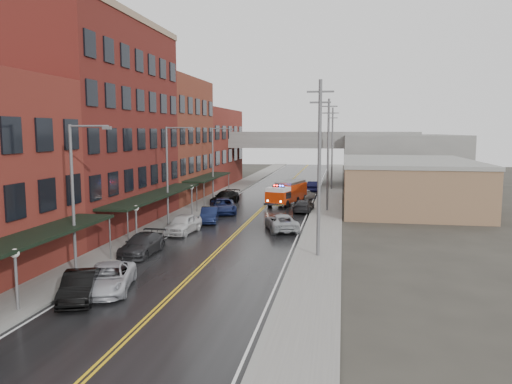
{
  "coord_description": "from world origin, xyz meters",
  "views": [
    {
      "loc": [
        8.74,
        -18.66,
        8.62
      ],
      "look_at": [
        0.88,
        26.53,
        3.0
      ],
      "focal_mm": 35.0,
      "sensor_mm": 36.0,
      "label": 1
    }
  ],
  "objects": [
    {
      "name": "brick_building_far",
      "position": [
        -13.3,
        58.0,
        6.0
      ],
      "size": [
        9.0,
        20.0,
        12.0
      ],
      "primitive_type": "cube",
      "color": "maroon",
      "rests_on": "ground"
    },
    {
      "name": "parked_car_left_5",
      "position": [
        -3.6,
        26.46,
        0.72
      ],
      "size": [
        2.27,
        4.54,
        1.43
      ],
      "primitive_type": "imported",
      "rotation": [
        0.0,
        0.0,
        0.18
      ],
      "color": "black",
      "rests_on": "ground"
    },
    {
      "name": "parked_car_right_0",
      "position": [
        3.6,
        23.8,
        0.73
      ],
      "size": [
        3.84,
        5.7,
        1.45
      ],
      "primitive_type": "imported",
      "rotation": [
        0.0,
        0.0,
        3.44
      ],
      "color": "#96999D",
      "rests_on": "ground"
    },
    {
      "name": "brick_building_b",
      "position": [
        -13.3,
        23.0,
        9.0
      ],
      "size": [
        9.0,
        20.0,
        18.0
      ],
      "primitive_type": "cube",
      "color": "#581817",
      "rests_on": "ground"
    },
    {
      "name": "brick_building_c",
      "position": [
        -13.3,
        40.5,
        7.5
      ],
      "size": [
        9.0,
        15.0,
        15.0
      ],
      "primitive_type": "cube",
      "color": "brown",
      "rests_on": "ground"
    },
    {
      "name": "curb_right",
      "position": [
        5.65,
        30.0,
        0.07
      ],
      "size": [
        0.3,
        160.0,
        0.15
      ],
      "primitive_type": "cube",
      "color": "gray",
      "rests_on": "ground"
    },
    {
      "name": "tan_building",
      "position": [
        16.0,
        40.0,
        2.5
      ],
      "size": [
        14.0,
        22.0,
        5.0
      ],
      "primitive_type": "cube",
      "color": "#866348",
      "rests_on": "ground"
    },
    {
      "name": "curb_left",
      "position": [
        -5.65,
        30.0,
        0.07
      ],
      "size": [
        0.3,
        160.0,
        0.15
      ],
      "primitive_type": "cube",
      "color": "gray",
      "rests_on": "ground"
    },
    {
      "name": "overpass",
      "position": [
        0.0,
        62.0,
        5.99
      ],
      "size": [
        40.0,
        10.0,
        7.5
      ],
      "color": "slate",
      "rests_on": "ground"
    },
    {
      "name": "globe_lamp_0",
      "position": [
        -6.4,
        2.0,
        2.31
      ],
      "size": [
        0.44,
        0.44,
        3.12
      ],
      "color": "#59595B",
      "rests_on": "ground"
    },
    {
      "name": "parked_car_left_6",
      "position": [
        -3.6,
        32.0,
        0.76
      ],
      "size": [
        4.07,
        5.98,
        1.52
      ],
      "primitive_type": "imported",
      "rotation": [
        0.0,
        0.0,
        0.31
      ],
      "color": "#121B44",
      "rests_on": "ground"
    },
    {
      "name": "sidewalk_right",
      "position": [
        7.3,
        30.0,
        0.07
      ],
      "size": [
        3.0,
        160.0,
        0.15
      ],
      "primitive_type": "cube",
      "color": "slate",
      "rests_on": "ground"
    },
    {
      "name": "street_lamp_0",
      "position": [
        -6.55,
        8.0,
        5.19
      ],
      "size": [
        2.64,
        0.22,
        9.0
      ],
      "color": "#59595B",
      "rests_on": "ground"
    },
    {
      "name": "parked_car_left_3",
      "position": [
        -5.0,
        13.71,
        0.72
      ],
      "size": [
        2.11,
        5.01,
        1.44
      ],
      "primitive_type": "imported",
      "rotation": [
        0.0,
        0.0,
        -0.02
      ],
      "color": "#262629",
      "rests_on": "ground"
    },
    {
      "name": "globe_lamp_1",
      "position": [
        -6.4,
        16.0,
        2.31
      ],
      "size": [
        0.44,
        0.44,
        3.12
      ],
      "color": "#59595B",
      "rests_on": "ground"
    },
    {
      "name": "right_far_block",
      "position": [
        18.0,
        70.0,
        4.0
      ],
      "size": [
        18.0,
        30.0,
        8.0
      ],
      "primitive_type": "cube",
      "color": "slate",
      "rests_on": "ground"
    },
    {
      "name": "utility_pole_1",
      "position": [
        7.2,
        35.0,
        6.31
      ],
      "size": [
        1.8,
        0.24,
        12.0
      ],
      "color": "#59595B",
      "rests_on": "ground"
    },
    {
      "name": "parked_car_left_1",
      "position": [
        -4.37,
        4.1,
        0.74
      ],
      "size": [
        2.96,
        4.73,
        1.47
      ],
      "primitive_type": "imported",
      "rotation": [
        0.0,
        0.0,
        0.34
      ],
      "color": "black",
      "rests_on": "ground"
    },
    {
      "name": "parked_car_left_4",
      "position": [
        -4.47,
        21.2,
        0.82
      ],
      "size": [
        2.36,
        4.95,
        1.63
      ],
      "primitive_type": "imported",
      "rotation": [
        0.0,
        0.0,
        -0.09
      ],
      "color": "silver",
      "rests_on": "ground"
    },
    {
      "name": "awning_0",
      "position": [
        -7.49,
        4.0,
        2.99
      ],
      "size": [
        2.6,
        16.0,
        3.09
      ],
      "color": "black",
      "rests_on": "ground"
    },
    {
      "name": "parked_car_left_7",
      "position": [
        -4.9,
        38.42,
        0.77
      ],
      "size": [
        2.97,
        5.6,
        1.55
      ],
      "primitive_type": "imported",
      "rotation": [
        0.0,
        0.0,
        -0.16
      ],
      "color": "black",
      "rests_on": "ground"
    },
    {
      "name": "awning_1",
      "position": [
        -7.49,
        23.0,
        2.99
      ],
      "size": [
        2.6,
        18.0,
        3.09
      ],
      "color": "black",
      "rests_on": "ground"
    },
    {
      "name": "parked_car_right_1",
      "position": [
        4.72,
        34.2,
        0.68
      ],
      "size": [
        2.19,
        4.76,
        1.35
      ],
      "primitive_type": "imported",
      "rotation": [
        0.0,
        0.0,
        3.08
      ],
      "color": "black",
      "rests_on": "ground"
    },
    {
      "name": "globe_lamp_2",
      "position": [
        -6.4,
        30.0,
        2.31
      ],
      "size": [
        0.44,
        0.44,
        3.12
      ],
      "color": "#59595B",
      "rests_on": "ground"
    },
    {
      "name": "awning_2",
      "position": [
        -7.49,
        40.5,
        2.99
      ],
      "size": [
        2.6,
        13.0,
        3.09
      ],
      "color": "black",
      "rests_on": "ground"
    },
    {
      "name": "parked_car_left_2",
      "position": [
        -3.63,
        5.8,
        0.71
      ],
      "size": [
        3.59,
        5.56,
        1.42
      ],
      "primitive_type": "imported",
      "rotation": [
        0.0,
        0.0,
        0.26
      ],
      "color": "#B0B2B9",
      "rests_on": "ground"
    },
    {
      "name": "utility_pole_0",
      "position": [
        7.2,
        15.0,
        6.31
      ],
      "size": [
        1.8,
        0.24,
        12.0
      ],
      "color": "#59595B",
      "rests_on": "ground"
    },
    {
      "name": "sidewalk_left",
      "position": [
        -7.3,
        30.0,
        0.07
      ],
      "size": [
        3.0,
        160.0,
        0.15
      ],
      "primitive_type": "cube",
      "color": "slate",
      "rests_on": "ground"
    },
    {
      "name": "street_lamp_2",
      "position": [
        -6.55,
        40.0,
        5.19
      ],
      "size": [
        2.64,
        0.22,
        9.0
      ],
      "color": "#59595B",
      "rests_on": "ground"
    },
    {
      "name": "parked_car_right_3",
      "position": [
        4.76,
        52.2,
        0.77
      ],
      "size": [
        1.7,
        4.7,
        1.54
      ],
      "primitive_type": "imported",
      "rotation": [
        0.0,
        0.0,
        3.13
      ],
      "color": "black",
      "rests_on": "ground"
    },
    {
      "name": "parked_car_right_2",
      "position": [
        4.16,
        43.65,
        0.69
      ],
      "size": [
        2.78,
        4.35,
        1.38
      ],
      "primitive_type": "imported",
      "rotation": [
        0.0,
        0.0,
        2.83
      ],
      "color": "#B9B9B9",
      "rests_on": "ground"
    },
    {
      "name": "fire_truck",
      "position": [
        2.34,
        39.23,
        1.45
      ],
      "size": [
        4.47,
        7.71,
        2.68
      ],
      "rotation": [
        0.0,
        0.0,
        -0.28
      ],
      "color": "#B82B08",
      "rests_on": "ground"
    },
    {
      "name": "street_lamp_1",
      "position": [
        -6.55,
        24.0,
        5.19
      ],
      "size": [
        2.64,
        0.22,
        9.0
      ],
      "color": "#59595B",
      "rests_on": "ground"
    },
    {
      "name": "utility_pole_2",
      "position": [
        7.2,
        55.0,
        6.31
      ],
      "size": [
        1.8,
        0.24,
        12.0
      ],
      "color": "#59595B",
      "rests_on": "ground"
    },
    {
      "name": "ground",
      "position": [
        0.0,
        0.0,
        0.0
      ],
      "size": [
        220.0,
        220.0,
        0.0
      ],
      "primitive_type": "plane",
      "color": "#2D2B26",
      "rests_on": "ground"
    },
    {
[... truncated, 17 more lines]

